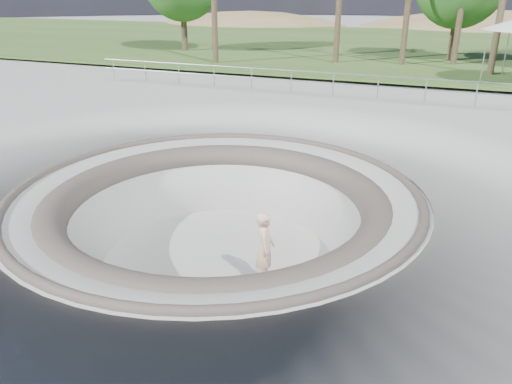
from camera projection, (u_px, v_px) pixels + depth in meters
ground at (216, 191)px, 12.49m from camera, size 180.00×180.00×0.00m
skate_bowl at (218, 255)px, 13.19m from camera, size 14.00×14.00×4.10m
grass_strip at (397, 45)px, 41.56m from camera, size 180.00×36.00×0.12m
distant_hills at (445, 88)px, 62.87m from camera, size 103.20×45.00×28.60m
safety_railing at (333, 84)px, 22.52m from camera, size 25.00×0.06×1.03m
skateboard at (265, 284)px, 11.94m from camera, size 0.79×0.27×0.08m
skater at (265, 249)px, 11.58m from camera, size 0.65×0.79×1.86m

